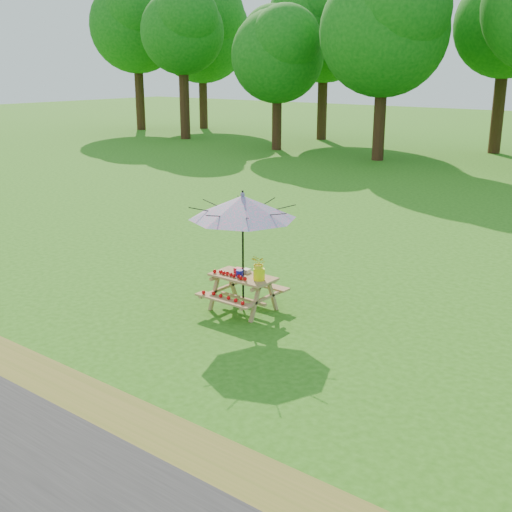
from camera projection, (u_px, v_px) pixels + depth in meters
The scene contains 6 objects.
ground at pixel (63, 286), 13.17m from camera, with size 120.00×120.00×0.00m, color #2A6713.
picnic_table at pixel (243, 293), 11.80m from camera, with size 1.20×1.32×0.67m.
patio_umbrella at pixel (243, 207), 11.34m from camera, with size 1.94×1.94×2.25m.
produce_bins at pixel (241, 272), 11.74m from camera, with size 0.29×0.40×0.13m.
tomatoes_row at pixel (230, 275), 11.64m from camera, with size 0.77×0.13×0.07m, color red, non-canonical shape.
flower_bucket at pixel (259, 267), 11.40m from camera, with size 0.34×0.32×0.46m.
Camera 1 is at (10.79, -7.37, 4.35)m, focal length 45.00 mm.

